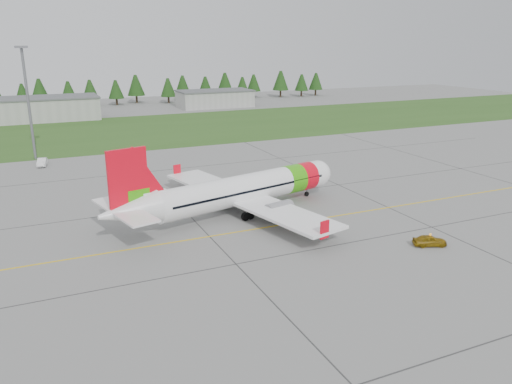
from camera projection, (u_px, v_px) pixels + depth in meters
name	position (u px, v px, depth m)	size (l,w,h in m)	color
ground	(362.00, 240.00, 55.12)	(320.00, 320.00, 0.00)	gray
aircraft	(241.00, 190.00, 63.34)	(33.49, 31.46, 10.29)	white
follow_me_car	(431.00, 230.00, 53.16)	(1.42, 1.20, 3.53)	#DFA90C
service_van	(41.00, 154.00, 87.65)	(1.43, 1.35, 4.11)	white
grass_strip	(170.00, 128.00, 126.73)	(320.00, 50.00, 0.03)	#30561E
taxi_guideline	(324.00, 218.00, 62.11)	(120.00, 0.25, 0.02)	gold
hangar_west	(38.00, 109.00, 138.56)	(32.00, 14.00, 6.00)	#A8A8A3
hangar_east	(215.00, 99.00, 167.23)	(24.00, 12.00, 5.20)	#A8A8A3
floodlight_mast	(29.00, 105.00, 90.34)	(0.50, 0.50, 20.00)	slate
treeline	(128.00, 90.00, 174.20)	(160.00, 8.00, 10.00)	#1C3F14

